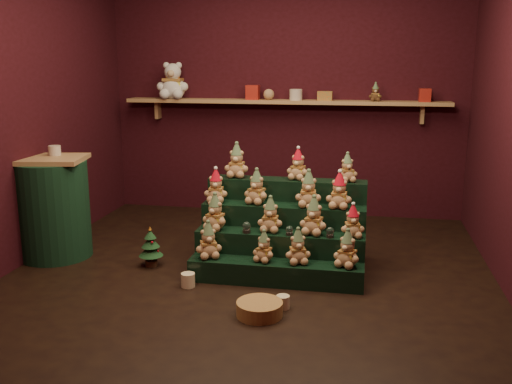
% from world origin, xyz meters
% --- Properties ---
extents(ground, '(4.00, 4.00, 0.00)m').
position_xyz_m(ground, '(0.00, 0.00, 0.00)').
color(ground, black).
rests_on(ground, ground).
extents(back_wall, '(4.00, 0.10, 2.80)m').
position_xyz_m(back_wall, '(0.00, 2.05, 1.40)').
color(back_wall, black).
rests_on(back_wall, ground).
extents(front_wall, '(4.00, 0.10, 2.80)m').
position_xyz_m(front_wall, '(0.00, -2.05, 1.40)').
color(front_wall, black).
rests_on(front_wall, ground).
extents(left_wall, '(0.10, 4.00, 2.80)m').
position_xyz_m(left_wall, '(-2.05, 0.00, 1.40)').
color(left_wall, black).
rests_on(left_wall, ground).
extents(back_shelf, '(3.60, 0.26, 0.24)m').
position_xyz_m(back_shelf, '(0.00, 1.87, 1.29)').
color(back_shelf, '#A88054').
rests_on(back_shelf, ground).
extents(riser_tier_front, '(1.40, 0.22, 0.18)m').
position_xyz_m(riser_tier_front, '(0.24, -0.22, 0.09)').
color(riser_tier_front, black).
rests_on(riser_tier_front, ground).
extents(riser_tier_midfront, '(1.40, 0.22, 0.36)m').
position_xyz_m(riser_tier_midfront, '(0.24, -0.00, 0.18)').
color(riser_tier_midfront, black).
rests_on(riser_tier_midfront, ground).
extents(riser_tier_midback, '(1.40, 0.22, 0.54)m').
position_xyz_m(riser_tier_midback, '(0.24, 0.22, 0.27)').
color(riser_tier_midback, black).
rests_on(riser_tier_midback, ground).
extents(riser_tier_back, '(1.40, 0.22, 0.72)m').
position_xyz_m(riser_tier_back, '(0.24, 0.44, 0.36)').
color(riser_tier_back, black).
rests_on(riser_tier_back, ground).
extents(teddy_0, '(0.28, 0.27, 0.30)m').
position_xyz_m(teddy_0, '(-0.31, -0.21, 0.33)').
color(teddy_0, tan).
rests_on(teddy_0, riser_tier_front).
extents(teddy_1, '(0.22, 0.21, 0.25)m').
position_xyz_m(teddy_1, '(0.15, -0.22, 0.30)').
color(teddy_1, tan).
rests_on(teddy_1, riser_tier_front).
extents(teddy_2, '(0.25, 0.23, 0.28)m').
position_xyz_m(teddy_2, '(0.42, -0.21, 0.32)').
color(teddy_2, tan).
rests_on(teddy_2, riser_tier_front).
extents(teddy_3, '(0.27, 0.26, 0.29)m').
position_xyz_m(teddy_3, '(0.80, -0.21, 0.33)').
color(teddy_3, tan).
rests_on(teddy_3, riser_tier_front).
extents(teddy_4, '(0.26, 0.25, 0.30)m').
position_xyz_m(teddy_4, '(-0.30, -0.01, 0.51)').
color(teddy_4, tan).
rests_on(teddy_4, riser_tier_midfront).
extents(teddy_5, '(0.21, 0.19, 0.29)m').
position_xyz_m(teddy_5, '(0.16, 0.02, 0.51)').
color(teddy_5, tan).
rests_on(teddy_5, riser_tier_midfront).
extents(teddy_6, '(0.26, 0.24, 0.31)m').
position_xyz_m(teddy_6, '(0.52, 0.01, 0.52)').
color(teddy_6, tan).
rests_on(teddy_6, riser_tier_midfront).
extents(teddy_7, '(0.22, 0.20, 0.26)m').
position_xyz_m(teddy_7, '(0.83, -0.02, 0.49)').
color(teddy_7, tan).
rests_on(teddy_7, riser_tier_midfront).
extents(teddy_8, '(0.22, 0.20, 0.29)m').
position_xyz_m(teddy_8, '(-0.36, 0.22, 0.68)').
color(teddy_8, tan).
rests_on(teddy_8, riser_tier_midback).
extents(teddy_9, '(0.26, 0.25, 0.30)m').
position_xyz_m(teddy_9, '(0.00, 0.22, 0.69)').
color(teddy_9, tan).
rests_on(teddy_9, riser_tier_midback).
extents(teddy_10, '(0.23, 0.21, 0.31)m').
position_xyz_m(teddy_10, '(0.45, 0.21, 0.69)').
color(teddy_10, tan).
rests_on(teddy_10, riser_tier_midback).
extents(teddy_11, '(0.23, 0.21, 0.30)m').
position_xyz_m(teddy_11, '(0.71, 0.20, 0.69)').
color(teddy_11, tan).
rests_on(teddy_11, riser_tier_midback).
extents(teddy_12, '(0.22, 0.20, 0.30)m').
position_xyz_m(teddy_12, '(-0.22, 0.45, 0.87)').
color(teddy_12, tan).
rests_on(teddy_12, riser_tier_back).
extents(teddy_13, '(0.23, 0.22, 0.27)m').
position_xyz_m(teddy_13, '(0.33, 0.45, 0.86)').
color(teddy_13, tan).
rests_on(teddy_13, riser_tier_back).
extents(teddy_14, '(0.22, 0.22, 0.25)m').
position_xyz_m(teddy_14, '(0.76, 0.43, 0.84)').
color(teddy_14, tan).
rests_on(teddy_14, riser_tier_back).
extents(snow_globe_a, '(0.07, 0.07, 0.09)m').
position_xyz_m(snow_globe_a, '(-0.03, -0.06, 0.41)').
color(snow_globe_a, black).
rests_on(snow_globe_a, riser_tier_midfront).
extents(snow_globe_b, '(0.06, 0.06, 0.08)m').
position_xyz_m(snow_globe_b, '(0.33, -0.06, 0.40)').
color(snow_globe_b, black).
rests_on(snow_globe_b, riser_tier_midfront).
extents(snow_globe_c, '(0.06, 0.06, 0.09)m').
position_xyz_m(snow_globe_c, '(0.66, -0.06, 0.40)').
color(snow_globe_c, black).
rests_on(snow_globe_c, riser_tier_midfront).
extents(side_table, '(0.68, 0.64, 0.92)m').
position_xyz_m(side_table, '(-1.83, 0.07, 0.45)').
color(side_table, '#A88054').
rests_on(side_table, ground).
extents(table_ornament, '(0.11, 0.11, 0.09)m').
position_xyz_m(table_ornament, '(-1.83, 0.17, 0.96)').
color(table_ornament, beige).
rests_on(table_ornament, side_table).
extents(mini_christmas_tree, '(0.21, 0.21, 0.36)m').
position_xyz_m(mini_christmas_tree, '(-0.88, -0.03, 0.17)').
color(mini_christmas_tree, '#482A1A').
rests_on(mini_christmas_tree, ground).
extents(mug_left, '(0.11, 0.11, 0.11)m').
position_xyz_m(mug_left, '(-0.43, -0.41, 0.06)').
color(mug_left, beige).
rests_on(mug_left, ground).
extents(mug_right, '(0.10, 0.10, 0.10)m').
position_xyz_m(mug_right, '(0.37, -0.68, 0.05)').
color(mug_right, beige).
rests_on(mug_right, ground).
extents(wicker_basket, '(0.35, 0.35, 0.10)m').
position_xyz_m(wicker_basket, '(0.22, -0.83, 0.05)').
color(wicker_basket, '#A07F40').
rests_on(wicker_basket, ground).
extents(white_bear, '(0.39, 0.35, 0.51)m').
position_xyz_m(white_bear, '(-1.27, 1.84, 1.58)').
color(white_bear, white).
rests_on(white_bear, back_shelf).
extents(brown_bear, '(0.15, 0.14, 0.19)m').
position_xyz_m(brown_bear, '(0.99, 1.84, 1.42)').
color(brown_bear, '#51311B').
rests_on(brown_bear, back_shelf).
extents(gift_tin_red_a, '(0.14, 0.14, 0.16)m').
position_xyz_m(gift_tin_red_a, '(-0.34, 1.85, 1.40)').
color(gift_tin_red_a, '#B2261B').
rests_on(gift_tin_red_a, back_shelf).
extents(gift_tin_cream, '(0.14, 0.14, 0.12)m').
position_xyz_m(gift_tin_cream, '(0.14, 1.85, 1.38)').
color(gift_tin_cream, beige).
rests_on(gift_tin_cream, back_shelf).
extents(gift_tin_red_b, '(0.12, 0.12, 0.14)m').
position_xyz_m(gift_tin_red_b, '(1.51, 1.85, 1.39)').
color(gift_tin_red_b, '#B2261B').
rests_on(gift_tin_red_b, back_shelf).
extents(shelf_plush_ball, '(0.12, 0.12, 0.12)m').
position_xyz_m(shelf_plush_ball, '(-0.16, 1.85, 1.38)').
color(shelf_plush_ball, tan).
rests_on(shelf_plush_ball, back_shelf).
extents(scarf_gift_box, '(0.16, 0.10, 0.10)m').
position_xyz_m(scarf_gift_box, '(0.46, 1.85, 1.37)').
color(scarf_gift_box, '#C4531B').
rests_on(scarf_gift_box, back_shelf).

